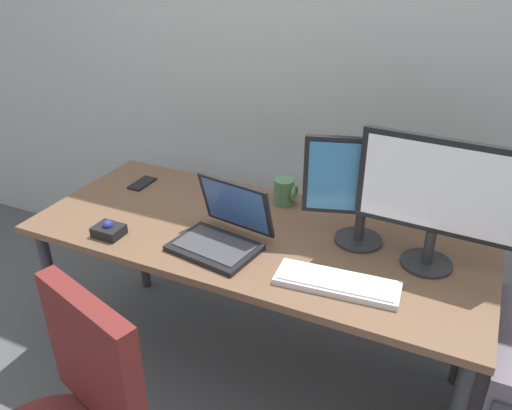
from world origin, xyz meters
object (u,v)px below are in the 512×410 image
Objects in this scene: monitor_side at (364,185)px; coffee_mug at (285,192)px; laptop at (222,232)px; cell_phone at (142,183)px; trackball_mouse at (109,230)px; monitor_main at (439,195)px; keyboard at (337,283)px.

monitor_side is 0.44m from coffee_mug.
laptop is 0.66m from cell_phone.
trackball_mouse is 0.74m from coffee_mug.
monitor_main is 3.81× the size of cell_phone.
laptop reaches higher than cell_phone.
laptop reaches higher than trackball_mouse.
coffee_mug is (-0.63, 0.22, -0.22)m from monitor_main.
coffee_mug is (0.51, 0.53, 0.03)m from trackball_mouse.
coffee_mug is (-0.38, 0.47, 0.04)m from keyboard.
monitor_main is 0.70m from coffee_mug.
monitor_main is 4.92× the size of trackball_mouse.
monitor_main reaches higher than laptop.
monitor_side is at bearing 91.97° from keyboard.
cell_phone is (-0.58, 0.29, -0.05)m from laptop.
monitor_side is at bearing -4.08° from cell_phone.
keyboard is 0.90m from trackball_mouse.
trackball_mouse is at bearing -175.93° from keyboard.
cell_phone is at bearing 160.93° from keyboard.
laptop is at bearing -165.66° from monitor_main.
monitor_side reaches higher than trackball_mouse.
coffee_mug reaches higher than keyboard.
keyboard is 0.47m from laptop.
monitor_side is 0.98m from trackball_mouse.
keyboard reaches higher than cell_phone.
laptop is 3.17× the size of trackball_mouse.
monitor_main is at bearing 14.34° from laptop.
keyboard is at bearing -134.57° from monitor_main.
coffee_mug reaches higher than cell_phone.
monitor_side is 3.76× the size of coffee_mug.
laptop is 0.45m from trackball_mouse.
trackball_mouse is (-0.43, -0.13, -0.03)m from laptop.
coffee_mug is (-0.37, 0.17, -0.18)m from monitor_side.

